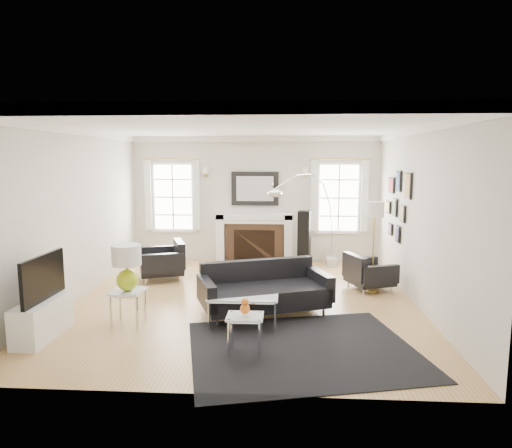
# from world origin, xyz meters

# --- Properties ---
(floor) EXTENTS (6.00, 6.00, 0.00)m
(floor) POSITION_xyz_m (0.00, 0.00, 0.00)
(floor) COLOR #A77946
(floor) RESTS_ON ground
(back_wall) EXTENTS (5.50, 0.04, 2.80)m
(back_wall) POSITION_xyz_m (0.00, 3.00, 1.40)
(back_wall) COLOR beige
(back_wall) RESTS_ON floor
(front_wall) EXTENTS (5.50, 0.04, 2.80)m
(front_wall) POSITION_xyz_m (0.00, -3.00, 1.40)
(front_wall) COLOR beige
(front_wall) RESTS_ON floor
(left_wall) EXTENTS (0.04, 6.00, 2.80)m
(left_wall) POSITION_xyz_m (-2.75, 0.00, 1.40)
(left_wall) COLOR beige
(left_wall) RESTS_ON floor
(right_wall) EXTENTS (0.04, 6.00, 2.80)m
(right_wall) POSITION_xyz_m (2.75, 0.00, 1.40)
(right_wall) COLOR beige
(right_wall) RESTS_ON floor
(ceiling) EXTENTS (5.50, 6.00, 0.02)m
(ceiling) POSITION_xyz_m (0.00, 0.00, 2.80)
(ceiling) COLOR white
(ceiling) RESTS_ON back_wall
(crown_molding) EXTENTS (5.50, 6.00, 0.12)m
(crown_molding) POSITION_xyz_m (0.00, 0.00, 2.74)
(crown_molding) COLOR white
(crown_molding) RESTS_ON back_wall
(fireplace) EXTENTS (1.70, 0.69, 1.11)m
(fireplace) POSITION_xyz_m (0.00, 2.79, 0.54)
(fireplace) COLOR white
(fireplace) RESTS_ON floor
(mantel_mirror) EXTENTS (1.05, 0.07, 0.75)m
(mantel_mirror) POSITION_xyz_m (0.00, 2.95, 1.65)
(mantel_mirror) COLOR black
(mantel_mirror) RESTS_ON back_wall
(window_left) EXTENTS (1.24, 0.15, 1.62)m
(window_left) POSITION_xyz_m (-1.85, 2.95, 1.46)
(window_left) COLOR white
(window_left) RESTS_ON back_wall
(window_right) EXTENTS (1.24, 0.15, 1.62)m
(window_right) POSITION_xyz_m (1.85, 2.95, 1.46)
(window_right) COLOR white
(window_right) RESTS_ON back_wall
(gallery_wall) EXTENTS (0.04, 1.73, 1.29)m
(gallery_wall) POSITION_xyz_m (2.72, 1.30, 1.53)
(gallery_wall) COLOR black
(gallery_wall) RESTS_ON right_wall
(tv_unit) EXTENTS (0.35, 1.00, 1.09)m
(tv_unit) POSITION_xyz_m (-2.44, -1.70, 0.33)
(tv_unit) COLOR white
(tv_unit) RESTS_ON floor
(area_rug) EXTENTS (3.11, 2.78, 0.01)m
(area_rug) POSITION_xyz_m (0.89, -1.88, 0.01)
(area_rug) COLOR black
(area_rug) RESTS_ON floor
(sofa) EXTENTS (2.07, 1.47, 0.62)m
(sofa) POSITION_xyz_m (0.35, -0.54, 0.34)
(sofa) COLOR black
(sofa) RESTS_ON floor
(armchair_left) EXTENTS (1.05, 1.11, 0.61)m
(armchair_left) POSITION_xyz_m (-1.64, 1.29, 0.34)
(armchair_left) COLOR black
(armchair_left) RESTS_ON floor
(armchair_right) EXTENTS (0.92, 0.98, 0.53)m
(armchair_right) POSITION_xyz_m (2.13, 0.79, 0.30)
(armchair_right) COLOR black
(armchair_right) RESTS_ON floor
(coffee_table) EXTENTS (0.96, 0.96, 0.43)m
(coffee_table) POSITION_xyz_m (0.10, -0.89, 0.40)
(coffee_table) COLOR silver
(coffee_table) RESTS_ON floor
(side_table_left) EXTENTS (0.44, 0.44, 0.49)m
(side_table_left) POSITION_xyz_m (-1.50, -1.16, 0.39)
(side_table_left) COLOR silver
(side_table_left) RESTS_ON floor
(nesting_table) EXTENTS (0.43, 0.36, 0.47)m
(nesting_table) POSITION_xyz_m (0.20, -2.05, 0.36)
(nesting_table) COLOR silver
(nesting_table) RESTS_ON floor
(gourd_lamp) EXTENTS (0.40, 0.40, 0.64)m
(gourd_lamp) POSITION_xyz_m (-1.50, -1.16, 0.86)
(gourd_lamp) COLOR #A7C018
(gourd_lamp) RESTS_ON side_table_left
(orange_vase) EXTENTS (0.12, 0.12, 0.19)m
(orange_vase) POSITION_xyz_m (0.20, -2.05, 0.58)
(orange_vase) COLOR orange
(orange_vase) RESTS_ON nesting_table
(arc_floor_lamp) EXTENTS (1.48, 1.37, 2.09)m
(arc_floor_lamp) POSITION_xyz_m (1.08, 2.13, 1.13)
(arc_floor_lamp) COLOR silver
(arc_floor_lamp) RESTS_ON floor
(stick_floor_lamp) EXTENTS (0.32, 0.32, 1.57)m
(stick_floor_lamp) POSITION_xyz_m (2.20, 0.70, 1.36)
(stick_floor_lamp) COLOR #B2923D
(stick_floor_lamp) RESTS_ON floor
(speaker_tower) EXTENTS (0.30, 0.30, 1.23)m
(speaker_tower) POSITION_xyz_m (1.08, 2.31, 0.61)
(speaker_tower) COLOR black
(speaker_tower) RESTS_ON floor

